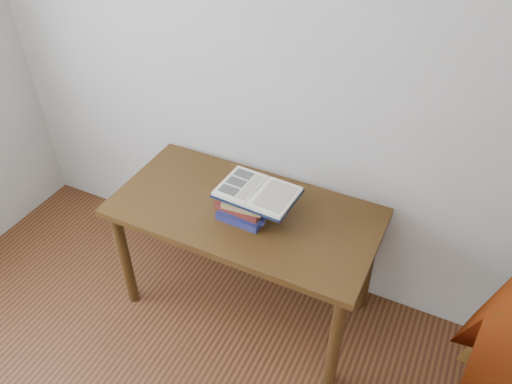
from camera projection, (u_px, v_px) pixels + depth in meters
The scene contains 3 objects.
desk at pixel (245, 225), 2.49m from camera, with size 1.31×0.65×0.70m.
book_stack at pixel (244, 206), 2.34m from camera, with size 0.25×0.19×0.15m.
open_book at pixel (258, 192), 2.27m from camera, with size 0.37×0.27×0.03m.
Camera 1 is at (0.80, -0.23, 2.31)m, focal length 35.00 mm.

